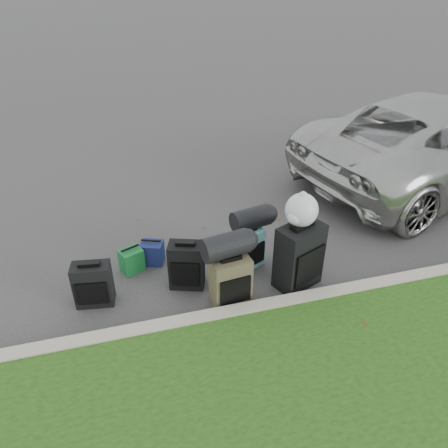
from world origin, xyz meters
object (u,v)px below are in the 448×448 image
object	(u,v)px
suitcase_small_black	(93,284)
tote_green	(132,260)
suitcase_teal	(249,249)
suitcase_large_black_left	(187,265)
suitcase_large_black_right	(299,256)
suitcase_olive	(231,281)
suv	(442,139)
tote_navy	(152,253)

from	to	relation	value
suitcase_small_black	tote_green	size ratio (longest dim) A/B	1.75
suitcase_small_black	suitcase_teal	bearing A→B (deg)	14.55
suitcase_large_black_left	suitcase_large_black_right	size ratio (longest dim) A/B	0.72
suitcase_small_black	suitcase_olive	distance (m)	1.64
suv	suitcase_olive	xyz separation A→B (m)	(-4.62, -2.27, -0.46)
suitcase_olive	tote_green	size ratio (longest dim) A/B	1.97
suitcase_teal	tote_navy	xyz separation A→B (m)	(-1.24, 0.42, -0.12)
suv	suitcase_small_black	xyz separation A→B (m)	(-6.20, -1.86, -0.49)
suv	suitcase_large_black_right	xyz separation A→B (m)	(-3.71, -2.18, -0.34)
suitcase_small_black	tote_navy	xyz separation A→B (m)	(0.78, 0.63, -0.12)
suitcase_small_black	tote_green	world-z (taller)	suitcase_small_black
suv	suitcase_teal	bearing A→B (deg)	97.58
suitcase_large_black_left	tote_green	bearing A→B (deg)	162.01
suitcase_small_black	suitcase_teal	distance (m)	2.03
suitcase_small_black	tote_green	xyz separation A→B (m)	(0.49, 0.52, -0.12)
suitcase_large_black_left	suitcase_small_black	bearing A→B (deg)	-159.33
suitcase_olive	suitcase_large_black_right	distance (m)	0.92
suitcase_olive	tote_navy	bearing A→B (deg)	121.68
suitcase_large_black_right	suv	bearing A→B (deg)	8.05
suv	tote_green	bearing A→B (deg)	89.20
suv	suitcase_olive	size ratio (longest dim) A/B	8.82
suitcase_olive	suitcase_teal	xyz separation A→B (m)	(0.43, 0.62, -0.04)
suv	suitcase_teal	world-z (taller)	suv
suitcase_small_black	tote_green	bearing A→B (deg)	55.71
suitcase_large_black_left	suitcase_teal	xyz separation A→B (m)	(0.88, 0.18, -0.04)
suitcase_teal	tote_green	world-z (taller)	suitcase_teal
suitcase_large_black_right	suitcase_large_black_left	bearing A→B (deg)	143.25
suitcase_small_black	tote_navy	bearing A→B (deg)	47.63
suitcase_small_black	suitcase_olive	world-z (taller)	suitcase_olive
suitcase_teal	tote_navy	size ratio (longest dim) A/B	1.74
suitcase_small_black	suv	bearing A→B (deg)	25.36
suitcase_small_black	suitcase_large_black_right	world-z (taller)	suitcase_large_black_right
suitcase_olive	tote_green	bearing A→B (deg)	133.33
suv	suitcase_large_black_right	bearing A→B (deg)	106.48
suv	tote_green	distance (m)	5.90
suitcase_large_black_left	suv	bearing A→B (deg)	39.16
suitcase_teal	tote_green	bearing A→B (deg)	143.80
suitcase_large_black_left	tote_navy	world-z (taller)	suitcase_large_black_left
suitcase_teal	tote_green	size ratio (longest dim) A/B	1.73
tote_green	tote_navy	size ratio (longest dim) A/B	1.01
suitcase_olive	suitcase_large_black_left	bearing A→B (deg)	129.04
suitcase_large_black_left	tote_navy	distance (m)	0.72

